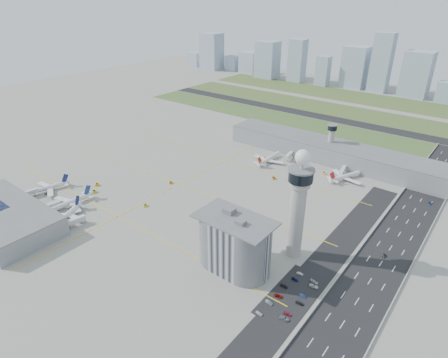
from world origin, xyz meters
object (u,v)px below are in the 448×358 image
Objects in this scene: airplane_far_a at (269,156)px; car_lot_1 at (269,302)px; tug_3 at (171,183)px; car_lot_4 at (295,279)px; jet_bridge_far_1 at (344,168)px; car_lot_8 at (300,303)px; airplane_near_a at (45,186)px; tug_5 at (324,173)px; car_lot_3 at (284,286)px; car_lot_5 at (300,274)px; airplane_far_b at (347,174)px; car_lot_11 at (314,282)px; control_tower at (298,201)px; car_lot_7 at (288,314)px; tug_4 at (273,178)px; car_hw_1 at (384,255)px; car_lot_9 at (303,296)px; tug_2 at (145,205)px; secondary_tower at (331,139)px; jet_bridge_near_1 at (39,211)px; car_lot_0 at (259,313)px; car_lot_6 at (285,318)px; car_lot_10 at (314,286)px; car_hw_2 at (430,203)px; tug_0 at (97,185)px; jet_bridge_near_2 at (64,227)px; admin_building at (234,243)px; jet_bridge_far_0 at (291,154)px; jet_bridge_near_0 at (18,198)px; car_hw_4 at (429,169)px; airplane_near_b at (67,201)px; airplane_near_c at (64,214)px.

car_lot_1 is (90.60, -144.04, -4.26)m from airplane_far_a.
tug_3 is 135.71m from car_lot_4.
car_lot_8 is (41.71, -156.85, -2.19)m from jet_bridge_far_1.
tug_5 is (151.81, 158.46, -4.02)m from airplane_near_a.
car_lot_5 reaches higher than car_lot_3.
airplane_near_a reaches higher than tug_3.
airplane_near_a is 234.18m from airplane_far_b.
tug_3 reaches higher than car_lot_1.
car_lot_8 reaches higher than car_lot_11.
car_lot_7 is at bearing -64.09° from control_tower.
tug_4 reaches higher than car_hw_1.
car_lot_9 is at bearing -32.96° from car_lot_1.
airplane_far_b reaches higher than jet_bridge_far_1.
airplane_far_b is at bearing 82.50° from tug_2.
secondary_tower is 239.88m from jet_bridge_near_1.
car_lot_0 is 0.91× the size of car_lot_1.
airplane_far_b is 160.59m from car_lot_6.
car_lot_10 is 131.21m from car_hw_2.
car_lot_10 is at bearing -13.41° from car_lot_9.
car_hw_1 is at bearing -125.38° from tug_0.
control_tower is at bearing 18.41° from car_lot_3.
jet_bridge_near_2 reaches higher than car_lot_6.
car_lot_11 is at bearing 20.41° from admin_building.
airplane_far_b reaches higher than jet_bridge_near_2.
jet_bridge_far_0 is 2.97× the size of car_lot_10.
tug_3 is 0.81× the size of car_lot_0.
control_tower is 15.75× the size of car_hw_2.
jet_bridge_near_0 reaches higher than car_lot_5.
car_lot_9 is at bearing -87.40° from car_hw_4.
car_lot_5 is at bearing 90.21° from car_lot_11.
car_lot_7 is at bearing 7.58° from tug_3.
tug_2 is 119.65m from car_lot_1.
car_lot_10 is at bearing 28.56° from tug_2.
tug_2 is (53.58, 2.18, -0.12)m from tug_0.
car_lot_6 is (170.09, 6.08, -4.56)m from airplane_near_b.
car_lot_7 is at bearing 17.77° from tug_2.
control_tower is 160.80m from airplane_near_b.
secondary_tower reaches higher than car_hw_1.
airplane_far_a is 8.55× the size of car_hw_2.
airplane_near_a is 9.57× the size of car_lot_4.
car_lot_5 is at bearing 20.69° from jet_bridge_far_0.
car_lot_8 is (0.91, 12.81, 0.01)m from car_lot_6.
car_lot_0 is 1.01× the size of car_lot_5.
control_tower reaches higher than car_lot_10.
car_lot_1 is 1.01× the size of car_lot_8.
airplane_far_b is 10.85× the size of tug_4.
tug_2 is 0.76× the size of car_lot_8.
airplane_near_c reaches higher than car_lot_11.
jet_bridge_near_0 is at bearing 97.48° from car_lot_10.
car_lot_11 is at bearing 15.84° from car_lot_10.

